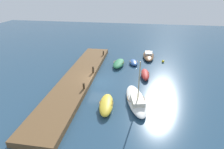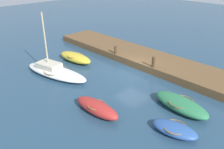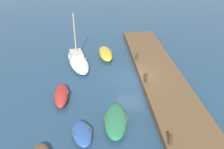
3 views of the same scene
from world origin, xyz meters
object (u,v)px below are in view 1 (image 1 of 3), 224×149
at_px(dinghy_blue, 134,62).
at_px(rowboat_red, 145,74).
at_px(rowboat_green, 119,63).
at_px(motorboat_brown, 148,55).
at_px(mooring_post_mid_west, 93,70).
at_px(rowboat_yellow, 106,104).
at_px(sailboat_white, 136,100).
at_px(mooring_post_mid_east, 84,86).
at_px(mooring_post_west, 103,53).
at_px(marker_buoy, 163,61).

bearing_deg(dinghy_blue, rowboat_red, 10.75).
xyz_separation_m(dinghy_blue, rowboat_green, (1.01, -2.31, 0.08)).
bearing_deg(motorboat_brown, mooring_post_mid_west, -40.91).
bearing_deg(rowboat_green, rowboat_yellow, 6.11).
height_order(sailboat_white, mooring_post_mid_east, sailboat_white).
bearing_deg(rowboat_yellow, motorboat_brown, 157.94).
relative_size(sailboat_white, rowboat_yellow, 1.62).
height_order(motorboat_brown, mooring_post_mid_east, mooring_post_mid_east).
xyz_separation_m(rowboat_green, rowboat_yellow, (11.22, 0.06, 0.03)).
bearing_deg(mooring_post_west, rowboat_red, 49.31).
distance_m(rowboat_green, rowboat_red, 5.33).
xyz_separation_m(rowboat_green, mooring_post_mid_east, (8.88, -3.01, 0.62)).
distance_m(mooring_post_west, mooring_post_mid_west, 7.15).
bearing_deg(rowboat_yellow, mooring_post_mid_east, -132.66).
bearing_deg(mooring_post_mid_west, dinghy_blue, 135.61).
relative_size(sailboat_white, mooring_post_mid_east, 8.78).
bearing_deg(marker_buoy, dinghy_blue, -73.57).
distance_m(rowboat_red, mooring_post_mid_west, 7.22).
bearing_deg(rowboat_red, mooring_post_west, -134.36).
height_order(mooring_post_west, mooring_post_mid_west, mooring_post_mid_west).
distance_m(sailboat_white, mooring_post_mid_west, 8.21).
bearing_deg(rowboat_red, rowboat_yellow, -30.99).
bearing_deg(rowboat_green, sailboat_white, 23.12).
relative_size(rowboat_yellow, mooring_post_mid_east, 5.42).
bearing_deg(mooring_post_mid_west, sailboat_white, 48.18).
bearing_deg(motorboat_brown, mooring_post_west, -77.07).
relative_size(rowboat_green, mooring_post_mid_east, 5.39).
bearing_deg(mooring_post_west, dinghy_blue, 72.14).
xyz_separation_m(dinghy_blue, mooring_post_mid_east, (9.88, -5.32, 0.70)).
relative_size(motorboat_brown, mooring_post_mid_west, 6.06).
bearing_deg(marker_buoy, sailboat_white, -18.06).
relative_size(dinghy_blue, rowboat_yellow, 0.68).
bearing_deg(mooring_post_mid_east, mooring_post_west, 180.00).
relative_size(motorboat_brown, mooring_post_west, 7.26).
height_order(mooring_post_west, marker_buoy, mooring_post_west).
distance_m(sailboat_white, rowboat_yellow, 3.30).
relative_size(rowboat_red, marker_buoy, 8.25).
distance_m(rowboat_red, marker_buoy, 6.54).
bearing_deg(mooring_post_mid_west, rowboat_yellow, 24.40).
bearing_deg(marker_buoy, motorboat_brown, -131.35).
xyz_separation_m(dinghy_blue, mooring_post_west, (-1.72, -5.32, 0.71)).
distance_m(rowboat_yellow, mooring_post_west, 14.29).
height_order(dinghy_blue, rowboat_yellow, rowboat_yellow).
relative_size(motorboat_brown, mooring_post_mid_east, 7.35).
bearing_deg(mooring_post_west, marker_buoy, 88.28).
distance_m(rowboat_yellow, mooring_post_mid_west, 7.48).
bearing_deg(dinghy_blue, sailboat_white, -7.34).
height_order(rowboat_red, marker_buoy, rowboat_red).
bearing_deg(marker_buoy, rowboat_yellow, -27.30).
distance_m(sailboat_white, mooring_post_mid_east, 6.21).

